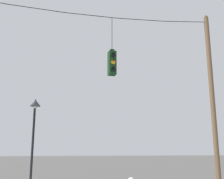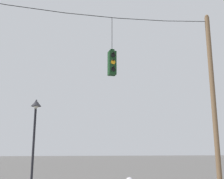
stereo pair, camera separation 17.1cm
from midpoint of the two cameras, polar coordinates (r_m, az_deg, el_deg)
The scene contains 4 objects.
utility_pole_right at distance 15.27m, azimuth 20.12°, elevation -0.83°, with size 0.25×0.25×8.80m.
span_wire at distance 13.58m, azimuth -14.62°, elevation 16.37°, with size 17.84×0.03×0.69m.
traffic_light_near_right_pole at distance 13.12m, azimuth 0.39°, elevation 5.47°, with size 0.34×0.46×2.88m.
street_lamp at distance 14.97m, azimuth -15.00°, elevation -5.49°, with size 0.52×0.89×4.12m.
Camera 2 is at (-0.08, -12.29, 1.48)m, focal length 45.00 mm.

